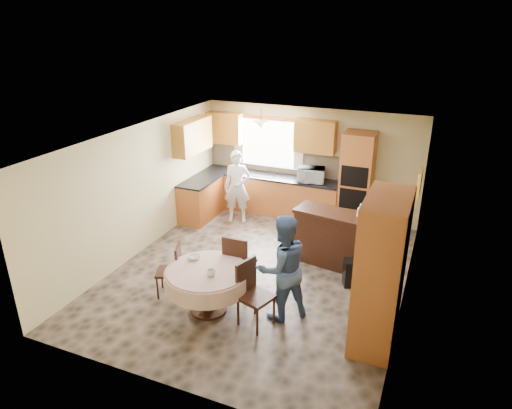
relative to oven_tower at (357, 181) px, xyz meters
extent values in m
cube|color=#715C4F|center=(-1.15, -2.69, -1.06)|extent=(5.00, 6.00, 0.01)
cube|color=white|center=(-1.15, -2.69, 1.44)|extent=(5.00, 6.00, 0.01)
cube|color=tan|center=(-1.15, 0.31, 0.19)|extent=(5.00, 0.02, 2.50)
cube|color=tan|center=(-1.15, -5.69, 0.19)|extent=(5.00, 0.02, 2.50)
cube|color=tan|center=(-3.65, -2.69, 0.19)|extent=(0.02, 6.00, 2.50)
cube|color=tan|center=(1.35, -2.69, 0.19)|extent=(0.02, 6.00, 2.50)
cube|color=white|center=(-2.15, 0.29, 0.54)|extent=(1.40, 0.03, 1.10)
cube|color=white|center=(-2.90, 0.24, 0.59)|extent=(0.22, 0.02, 1.15)
cube|color=white|center=(-1.40, 0.24, 0.59)|extent=(0.22, 0.02, 1.15)
cube|color=#CC6F36|center=(-2.00, 0.01, -0.62)|extent=(3.30, 0.60, 0.88)
cube|color=black|center=(-2.00, 0.01, -0.16)|extent=(3.30, 0.64, 0.04)
cube|color=#CC6F36|center=(-3.35, -0.89, -0.62)|extent=(0.60, 1.20, 0.88)
cube|color=black|center=(-3.35, -0.89, -0.16)|extent=(0.64, 1.20, 0.04)
cube|color=tan|center=(-2.00, 0.30, 0.12)|extent=(3.30, 0.02, 0.55)
cube|color=#CA8532|center=(-3.20, 0.15, 0.85)|extent=(0.85, 0.33, 0.72)
cube|color=#CA8532|center=(-1.00, 0.15, 0.85)|extent=(0.90, 0.33, 0.72)
cube|color=#CA8532|center=(-3.48, -0.89, 0.85)|extent=(0.33, 1.20, 0.72)
cube|color=#CC6F36|center=(0.00, 0.00, 0.00)|extent=(0.66, 0.62, 2.12)
cube|color=black|center=(0.00, -0.31, 0.19)|extent=(0.56, 0.01, 0.45)
cube|color=black|center=(0.00, -0.31, -0.31)|extent=(0.56, 0.01, 0.45)
cone|color=beige|center=(-2.15, -0.19, 1.06)|extent=(0.36, 0.36, 0.18)
cube|color=#391A0F|center=(-0.06, -1.84, -0.57)|extent=(1.45, 0.79, 0.98)
cube|color=black|center=(0.51, -2.44, -0.82)|extent=(0.42, 0.37, 0.49)
cube|color=#CC6F36|center=(1.07, -3.75, 0.04)|extent=(0.58, 1.15, 2.20)
cylinder|color=#391A0F|center=(-1.46, -4.07, -0.72)|extent=(0.19, 0.19, 0.68)
cylinder|color=#391A0F|center=(-1.46, -4.07, -1.04)|extent=(0.58, 0.58, 0.04)
cylinder|color=beige|center=(-1.46, -4.07, -0.34)|extent=(1.25, 1.25, 0.05)
cylinder|color=beige|center=(-1.46, -4.07, -0.47)|extent=(1.31, 1.31, 0.27)
cube|color=#391A0F|center=(-2.28, -3.90, -0.64)|extent=(0.51, 0.51, 0.05)
cube|color=#391A0F|center=(-2.12, -3.83, -0.39)|extent=(0.17, 0.36, 0.47)
cylinder|color=#391A0F|center=(-2.45, -4.07, -0.86)|extent=(0.03, 0.03, 0.40)
cylinder|color=#391A0F|center=(-2.11, -4.07, -0.86)|extent=(0.03, 0.03, 0.40)
cylinder|color=#391A0F|center=(-2.45, -3.73, -0.86)|extent=(0.03, 0.03, 0.40)
cylinder|color=#391A0F|center=(-2.11, -3.73, -0.86)|extent=(0.03, 0.03, 0.40)
cube|color=#391A0F|center=(-1.25, -3.31, -0.57)|extent=(0.47, 0.47, 0.05)
cube|color=#391A0F|center=(-1.24, -3.52, -0.27)|extent=(0.44, 0.06, 0.55)
cylinder|color=#391A0F|center=(-1.45, -3.51, -0.83)|extent=(0.04, 0.04, 0.47)
cylinder|color=#391A0F|center=(-1.05, -3.51, -0.83)|extent=(0.04, 0.04, 0.47)
cylinder|color=#391A0F|center=(-1.45, -3.12, -0.83)|extent=(0.04, 0.04, 0.47)
cylinder|color=#391A0F|center=(-1.05, -3.12, -0.83)|extent=(0.04, 0.04, 0.47)
cube|color=#391A0F|center=(-0.62, -4.10, -0.58)|extent=(0.56, 0.56, 0.05)
cube|color=#391A0F|center=(-0.82, -4.04, -0.30)|extent=(0.17, 0.42, 0.53)
cylinder|color=#391A0F|center=(-0.82, -4.29, -0.83)|extent=(0.04, 0.04, 0.46)
cylinder|color=#391A0F|center=(-0.43, -4.29, -0.83)|extent=(0.04, 0.04, 0.46)
cylinder|color=#391A0F|center=(-0.82, -3.91, -0.83)|extent=(0.04, 0.04, 0.46)
cylinder|color=#391A0F|center=(-0.43, -3.91, -0.83)|extent=(0.04, 0.04, 0.46)
cube|color=yellow|center=(1.32, -1.34, 0.59)|extent=(0.05, 0.53, 0.44)
cube|color=silver|center=(1.29, -1.34, 0.59)|extent=(0.01, 0.44, 0.35)
imported|color=silver|center=(-1.00, -0.04, 0.02)|extent=(0.65, 0.49, 0.32)
imported|color=silver|center=(-2.50, -0.72, -0.24)|extent=(0.69, 0.55, 1.63)
imported|color=#3A527F|center=(-0.35, -3.75, -0.21)|extent=(1.04, 1.04, 1.70)
imported|color=#B2B2B2|center=(-0.34, -1.84, -0.05)|extent=(0.25, 0.25, 0.05)
imported|color=silver|center=(0.42, -1.84, 0.07)|extent=(0.13, 0.13, 0.30)
imported|color=#B2B2B2|center=(-1.31, -4.21, -0.26)|extent=(0.16, 0.16, 0.10)
imported|color=#B2B2B2|center=(-1.80, -3.86, -0.28)|extent=(0.25, 0.25, 0.06)
camera|label=1|loc=(1.59, -9.38, 3.26)|focal=32.00mm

